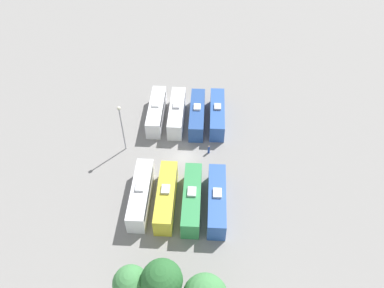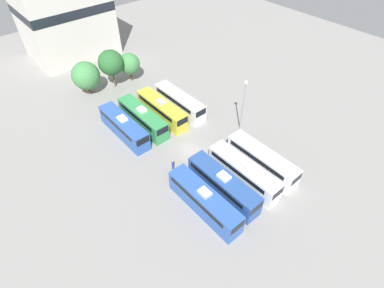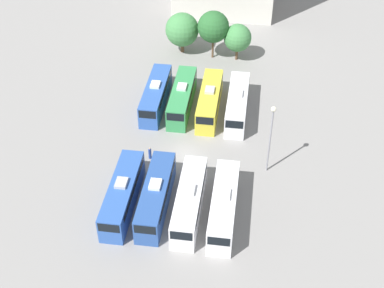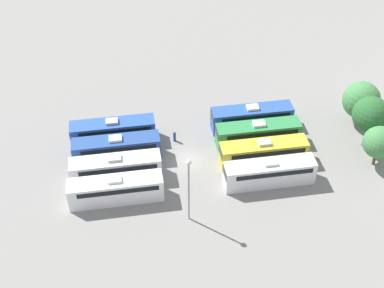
{
  "view_description": "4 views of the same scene",
  "coord_description": "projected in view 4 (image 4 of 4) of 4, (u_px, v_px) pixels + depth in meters",
  "views": [
    {
      "loc": [
        -3.57,
        41.73,
        45.19
      ],
      "look_at": [
        -1.4,
        -0.94,
        2.26
      ],
      "focal_mm": 35.0,
      "sensor_mm": 36.0,
      "label": 1
    },
    {
      "loc": [
        -21.16,
        -25.19,
        32.22
      ],
      "look_at": [
        -1.0,
        -1.82,
        3.27
      ],
      "focal_mm": 28.0,
      "sensor_mm": 36.0,
      "label": 2
    },
    {
      "loc": [
        7.5,
        -48.6,
        42.34
      ],
      "look_at": [
        0.78,
        -0.15,
        1.82
      ],
      "focal_mm": 50.0,
      "sensor_mm": 36.0,
      "label": 3
    },
    {
      "loc": [
        50.24,
        -7.64,
        46.79
      ],
      "look_at": [
        0.11,
        0.4,
        2.83
      ],
      "focal_mm": 50.0,
      "sensor_mm": 36.0,
      "label": 4
    }
  ],
  "objects": [
    {
      "name": "ground_plane",
      "position": [
        189.0,
        160.0,
        69.05
      ],
      "size": [
        126.74,
        126.74,
        0.0
      ],
      "primitive_type": "plane",
      "color": "gray"
    },
    {
      "name": "bus_0",
      "position": [
        113.0,
        131.0,
        70.88
      ],
      "size": [
        2.55,
        11.15,
        3.51
      ],
      "color": "#2D56A8",
      "rests_on": "ground_plane"
    },
    {
      "name": "bus_1",
      "position": [
        117.0,
        148.0,
        68.24
      ],
      "size": [
        2.55,
        11.15,
        3.51
      ],
      "color": "#284C93",
      "rests_on": "ground_plane"
    },
    {
      "name": "bus_2",
      "position": [
        116.0,
        168.0,
        65.48
      ],
      "size": [
        2.55,
        11.15,
        3.51
      ],
      "color": "white",
      "rests_on": "ground_plane"
    },
    {
      "name": "bus_3",
      "position": [
        116.0,
        189.0,
        62.72
      ],
      "size": [
        2.55,
        11.15,
        3.51
      ],
      "color": "white",
      "rests_on": "ground_plane"
    },
    {
      "name": "bus_4",
      "position": [
        252.0,
        117.0,
        73.16
      ],
      "size": [
        2.55,
        11.15,
        3.51
      ],
      "color": "#2D56A8",
      "rests_on": "ground_plane"
    },
    {
      "name": "bus_5",
      "position": [
        258.0,
        133.0,
        70.49
      ],
      "size": [
        2.55,
        11.15,
        3.51
      ],
      "color": "#338C4C",
      "rests_on": "ground_plane"
    },
    {
      "name": "bus_6",
      "position": [
        264.0,
        152.0,
        67.68
      ],
      "size": [
        2.55,
        11.15,
        3.51
      ],
      "color": "gold",
      "rests_on": "ground_plane"
    },
    {
      "name": "bus_7",
      "position": [
        270.0,
        172.0,
        64.89
      ],
      "size": [
        2.55,
        11.15,
        3.51
      ],
      "color": "silver",
      "rests_on": "ground_plane"
    },
    {
      "name": "worker_person",
      "position": [
        175.0,
        137.0,
        71.51
      ],
      "size": [
        0.36,
        0.36,
        1.62
      ],
      "color": "navy",
      "rests_on": "ground_plane"
    },
    {
      "name": "light_pole",
      "position": [
        189.0,
        181.0,
        57.6
      ],
      "size": [
        0.6,
        0.6,
        9.11
      ],
      "color": "gray",
      "rests_on": "ground_plane"
    },
    {
      "name": "tree_0",
      "position": [
        361.0,
        100.0,
        72.59
      ],
      "size": [
        5.14,
        5.14,
        6.37
      ],
      "color": "brown",
      "rests_on": "ground_plane"
    },
    {
      "name": "tree_1",
      "position": [
        371.0,
        115.0,
        67.95
      ],
      "size": [
        4.74,
        4.74,
        7.52
      ],
      "color": "brown",
      "rests_on": "ground_plane"
    },
    {
      "name": "tree_2",
      "position": [
        379.0,
        142.0,
        66.14
      ],
      "size": [
        4.16,
        4.16,
        5.75
      ],
      "color": "brown",
      "rests_on": "ground_plane"
    }
  ]
}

